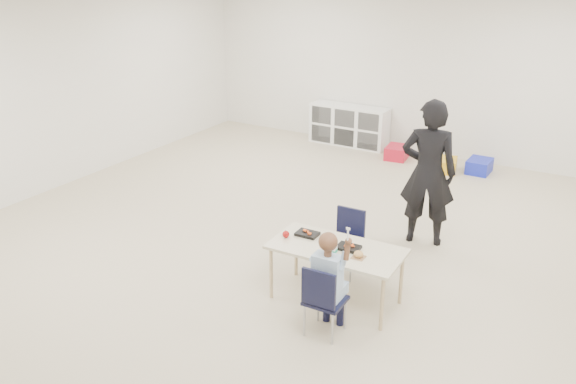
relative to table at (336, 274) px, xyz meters
The scene contains 16 objects.
room 1.51m from the table, 150.86° to the left, with size 9.00×9.02×2.80m.
table is the anchor object (origin of this frame).
chair_near 0.56m from the table, 73.19° to the right, with size 0.34×0.32×0.71m, color black, non-canonical shape.
chair_far 0.56m from the table, 106.81° to the left, with size 0.34×0.32×0.71m, color black, non-canonical shape.
child 0.62m from the table, 73.19° to the right, with size 0.47×0.47×1.11m, color #AAC3E6, non-canonical shape.
lunch_tray_near 0.33m from the table, 15.24° to the left, with size 0.22×0.16×0.03m, color black.
lunch_tray_far 0.49m from the table, 166.05° to the left, with size 0.22×0.16×0.03m, color black.
milk_carton 0.36m from the table, 81.69° to the right, with size 0.07×0.07×0.10m, color white.
bread_roll 0.43m from the table, 16.86° to the right, with size 0.09×0.09×0.07m, color tan.
apple_near 0.37m from the table, 154.94° to the left, with size 0.07×0.07×0.07m, color #9F100E.
apple_far 0.63m from the table, behind, with size 0.07×0.07×0.07m, color #9F100E.
cubby_shelf 5.22m from the table, 113.72° to the left, with size 1.40×0.40×0.70m, color white.
adult 1.84m from the table, 79.69° to the left, with size 0.63×0.42×1.74m, color black.
bin_red 4.61m from the table, 103.40° to the left, with size 0.34×0.44×0.21m, color red.
bin_yellow 4.29m from the table, 92.47° to the left, with size 0.32×0.42×0.20m, color gold.
bin_blue 4.50m from the table, 86.32° to the left, with size 0.34×0.43×0.21m, color #1824B8.
Camera 1 is at (3.15, -5.26, 3.28)m, focal length 38.00 mm.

